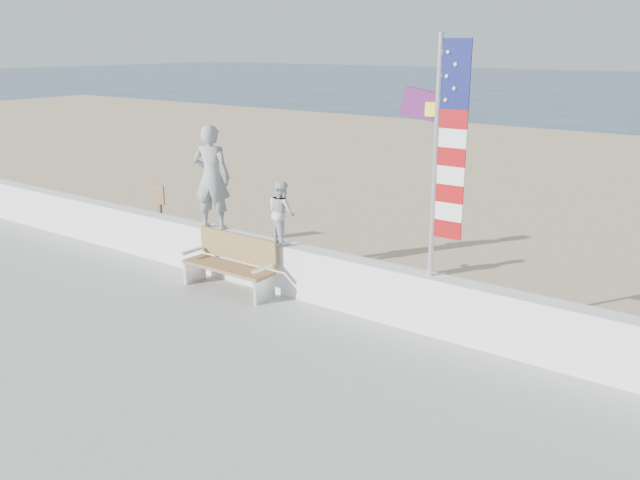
% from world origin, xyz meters
% --- Properties ---
extents(ground, '(220.00, 220.00, 0.00)m').
position_xyz_m(ground, '(0.00, 0.00, 0.00)').
color(ground, '#2B4056').
rests_on(ground, ground).
extents(sand, '(90.00, 40.00, 0.08)m').
position_xyz_m(sand, '(0.00, 9.00, 0.04)').
color(sand, tan).
rests_on(sand, ground).
extents(seawall, '(30.00, 0.35, 0.90)m').
position_xyz_m(seawall, '(0.00, 2.00, 0.63)').
color(seawall, white).
rests_on(seawall, boardwalk).
extents(adult, '(0.83, 0.69, 1.94)m').
position_xyz_m(adult, '(-2.43, 2.00, 2.05)').
color(adult, gray).
rests_on(adult, seawall).
extents(child, '(0.66, 0.60, 1.10)m').
position_xyz_m(child, '(-0.77, 2.00, 1.63)').
color(child, silver).
rests_on(child, seawall).
extents(bench, '(1.80, 0.57, 1.00)m').
position_xyz_m(bench, '(-1.57, 1.55, 0.69)').
color(bench, '#9A6D43').
rests_on(bench, boardwalk).
extents(flag, '(0.50, 0.08, 3.50)m').
position_xyz_m(flag, '(2.23, 2.00, 2.99)').
color(flag, silver).
rests_on(flag, seawall).
extents(parafoil_kite, '(0.92, 0.59, 0.62)m').
position_xyz_m(parafoil_kite, '(1.26, 3.36, 3.45)').
color(parafoil_kite, red).
rests_on(parafoil_kite, ground).
extents(sign, '(0.32, 0.07, 1.46)m').
position_xyz_m(sign, '(-4.65, 2.61, 0.94)').
color(sign, brown).
rests_on(sign, sand).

